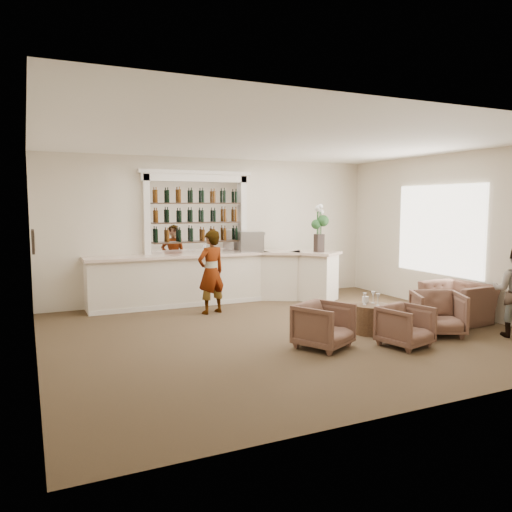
{
  "coord_description": "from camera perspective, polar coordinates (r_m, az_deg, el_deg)",
  "views": [
    {
      "loc": [
        -4.06,
        -7.53,
        2.25
      ],
      "look_at": [
        -0.17,
        0.9,
        1.28
      ],
      "focal_mm": 35.0,
      "sensor_mm": 36.0,
      "label": 1
    }
  ],
  "objects": [
    {
      "name": "wine_glass_tbl_b",
      "position": [
        9.07,
        13.23,
        -4.62
      ],
      "size": [
        0.07,
        0.07,
        0.21
      ],
      "primitive_type": null,
      "color": "white",
      "rests_on": "cocktail_table"
    },
    {
      "name": "armchair_center",
      "position": [
        8.3,
        16.71,
        -7.68
      ],
      "size": [
        0.84,
        0.86,
        0.65
      ],
      "primitive_type": "imported",
      "rotation": [
        0.0,
        0.0,
        0.24
      ],
      "color": "brown",
      "rests_on": "ground"
    },
    {
      "name": "wine_glass_tbl_c",
      "position": [
        8.88,
        13.76,
        -4.87
      ],
      "size": [
        0.07,
        0.07,
        0.21
      ],
      "primitive_type": null,
      "color": "white",
      "rests_on": "cocktail_table"
    },
    {
      "name": "flower_vase",
      "position": [
        11.62,
        7.25,
        3.49
      ],
      "size": [
        0.29,
        0.29,
        1.09
      ],
      "color": "black",
      "rests_on": "bar_counter"
    },
    {
      "name": "back_bar_alcove",
      "position": [
        11.51,
        -6.78,
        4.86
      ],
      "size": [
        2.64,
        0.25,
        3.0
      ],
      "color": "white",
      "rests_on": "ground"
    },
    {
      "name": "napkin_holder",
      "position": [
        9.06,
        12.39,
        -4.91
      ],
      "size": [
        0.08,
        0.08,
        0.12
      ],
      "primitive_type": "cube",
      "color": "white",
      "rests_on": "cocktail_table"
    },
    {
      "name": "room_shell",
      "position": [
        9.26,
        2.36,
        6.53
      ],
      "size": [
        8.04,
        7.02,
        3.32
      ],
      "color": "beige",
      "rests_on": "ground"
    },
    {
      "name": "wine_glass_tbl_a",
      "position": [
        8.9,
        12.31,
        -4.81
      ],
      "size": [
        0.07,
        0.07,
        0.21
      ],
      "primitive_type": null,
      "color": "white",
      "rests_on": "cocktail_table"
    },
    {
      "name": "espresso_machine",
      "position": [
        11.62,
        -0.54,
        1.66
      ],
      "size": [
        0.63,
        0.57,
        0.47
      ],
      "primitive_type": "cube",
      "rotation": [
        0.0,
        0.0,
        -0.26
      ],
      "color": "#B2B3B7",
      "rests_on": "bar_counter"
    },
    {
      "name": "cocktail_table",
      "position": [
        9.02,
        12.99,
        -6.98
      ],
      "size": [
        0.66,
        0.66,
        0.5
      ],
      "primitive_type": "cylinder",
      "color": "#4D3921",
      "rests_on": "ground"
    },
    {
      "name": "armchair_far",
      "position": [
        10.34,
        22.11,
        -4.93
      ],
      "size": [
        1.07,
        1.21,
        0.74
      ],
      "primitive_type": "imported",
      "rotation": [
        0.0,
        0.0,
        -1.5
      ],
      "color": "brown",
      "rests_on": "ground"
    },
    {
      "name": "wine_glass_bar_left",
      "position": [
        11.2,
        -5.86,
        0.81
      ],
      "size": [
        0.07,
        0.07,
        0.21
      ],
      "primitive_type": null,
      "color": "white",
      "rests_on": "bar_counter"
    },
    {
      "name": "armchair_left",
      "position": [
        7.94,
        7.74,
        -7.88
      ],
      "size": [
        1.03,
        1.04,
        0.71
      ],
      "primitive_type": "imported",
      "rotation": [
        0.0,
        0.0,
        0.47
      ],
      "color": "brown",
      "rests_on": "ground"
    },
    {
      "name": "armchair_right",
      "position": [
        9.19,
        20.06,
        -6.17
      ],
      "size": [
        1.08,
        1.09,
        0.74
      ],
      "primitive_type": "imported",
      "rotation": [
        0.0,
        0.0,
        -0.48
      ],
      "color": "brown",
      "rests_on": "ground"
    },
    {
      "name": "bar_counter",
      "position": [
        11.35,
        -4.42,
        -2.52
      ],
      "size": [
        5.72,
        1.8,
        1.14
      ],
      "color": "white",
      "rests_on": "ground"
    },
    {
      "name": "ground",
      "position": [
        8.85,
        3.46,
        -8.76
      ],
      "size": [
        8.0,
        8.0,
        0.0
      ],
      "primitive_type": "plane",
      "color": "#4C3A26",
      "rests_on": "ground"
    },
    {
      "name": "wine_glass_bar_right",
      "position": [
        11.13,
        -6.05,
        0.77
      ],
      "size": [
        0.07,
        0.07,
        0.21
      ],
      "primitive_type": null,
      "color": "white",
      "rests_on": "bar_counter"
    },
    {
      "name": "sommelier",
      "position": [
        10.26,
        -5.15,
        -1.83
      ],
      "size": [
        0.71,
        0.57,
        1.72
      ],
      "primitive_type": "imported",
      "rotation": [
        0.0,
        0.0,
        3.42
      ],
      "color": "gray",
      "rests_on": "ground"
    }
  ]
}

